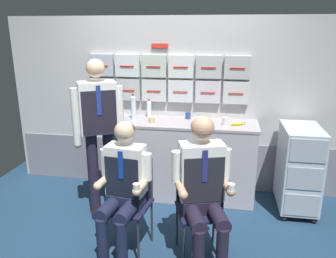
# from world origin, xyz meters

# --- Properties ---
(ground) EXTENTS (4.80, 4.80, 0.04)m
(ground) POSITION_xyz_m (0.00, 0.00, -0.02)
(ground) COLOR #1C354E
(galley_bulkhead) EXTENTS (4.20, 0.14, 2.15)m
(galley_bulkhead) POSITION_xyz_m (-0.01, 1.37, 1.07)
(galley_bulkhead) COLOR #BABABA
(galley_bulkhead) RESTS_ON ground
(galley_counter) EXTENTS (1.77, 0.53, 0.94)m
(galley_counter) POSITION_xyz_m (0.16, 1.09, 0.47)
(galley_counter) COLOR #AFA8AF
(galley_counter) RESTS_ON ground
(service_trolley) EXTENTS (0.40, 0.65, 0.98)m
(service_trolley) POSITION_xyz_m (1.49, 0.95, 0.52)
(service_trolley) COLOR black
(service_trolley) RESTS_ON ground
(folding_chair_left) EXTENTS (0.45, 0.45, 0.86)m
(folding_chair_left) POSITION_xyz_m (-0.19, 0.02, 0.53)
(folding_chair_left) COLOR #2D2D33
(folding_chair_left) RESTS_ON ground
(crew_member_left) EXTENTS (0.48, 0.62, 1.24)m
(crew_member_left) POSITION_xyz_m (-0.21, -0.14, 0.68)
(crew_member_left) COLOR black
(crew_member_left) RESTS_ON ground
(folding_chair_right) EXTENTS (0.50, 0.50, 0.86)m
(folding_chair_right) POSITION_xyz_m (0.44, 0.04, 0.53)
(folding_chair_right) COLOR #2D2D33
(folding_chair_right) RESTS_ON ground
(crew_member_right) EXTENTS (0.54, 0.70, 1.31)m
(crew_member_right) POSITION_xyz_m (0.49, -0.11, 0.73)
(crew_member_right) COLOR black
(crew_member_right) RESTS_ON ground
(crew_member_standing) EXTENTS (0.49, 0.39, 1.71)m
(crew_member_standing) POSITION_xyz_m (-0.66, 0.55, 1.03)
(crew_member_standing) COLOR black
(crew_member_standing) RESTS_ON ground
(water_bottle_tall) EXTENTS (0.06, 0.06, 0.23)m
(water_bottle_tall) POSITION_xyz_m (-0.28, 1.25, 1.05)
(water_bottle_tall) COLOR silver
(water_bottle_tall) RESTS_ON galley_counter
(water_bottle_blue_cap) EXTENTS (0.06, 0.06, 0.31)m
(water_bottle_blue_cap) POSITION_xyz_m (-0.44, 1.12, 1.09)
(water_bottle_blue_cap) COLOR silver
(water_bottle_blue_cap) RESTS_ON galley_counter
(coffee_cup_white) EXTENTS (0.07, 0.07, 0.07)m
(coffee_cup_white) POSITION_xyz_m (-0.19, 1.01, 0.98)
(coffee_cup_white) COLOR tan
(coffee_cup_white) RESTS_ON galley_counter
(paper_cup_blue) EXTENTS (0.06, 0.06, 0.08)m
(paper_cup_blue) POSITION_xyz_m (0.21, 1.25, 0.98)
(paper_cup_blue) COLOR navy
(paper_cup_blue) RESTS_ON galley_counter
(espresso_cup_small) EXTENTS (0.07, 0.07, 0.09)m
(espresso_cup_small) POSITION_xyz_m (0.66, 1.04, 0.99)
(espresso_cup_small) COLOR silver
(espresso_cup_small) RESTS_ON galley_counter
(snack_banana) EXTENTS (0.17, 0.10, 0.04)m
(snack_banana) POSITION_xyz_m (0.80, 1.06, 0.96)
(snack_banana) COLOR yellow
(snack_banana) RESTS_ON galley_counter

